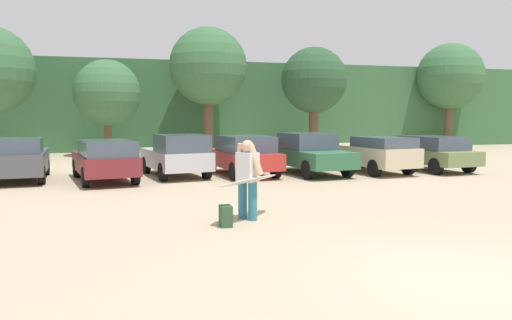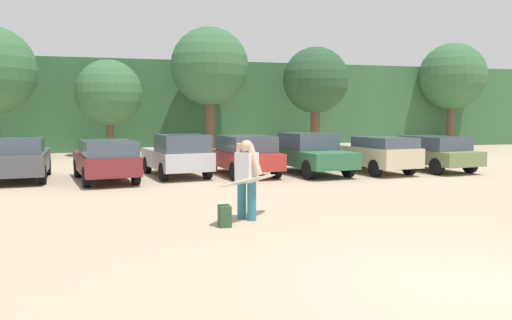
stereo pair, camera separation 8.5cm
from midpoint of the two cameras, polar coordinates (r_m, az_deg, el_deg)
The scene contains 16 objects.
ground_plane at distance 7.91m, azimuth 21.82°, elevation -12.69°, with size 120.00×120.00×0.00m, color tan.
hillside_ridge at distance 38.92m, azimuth -8.87°, elevation 5.98°, with size 108.00×12.00×5.84m, color #38663D.
tree_far_right at distance 29.76m, azimuth -16.64°, elevation 7.30°, with size 3.73×3.73×5.44m.
tree_left at distance 30.86m, azimuth -5.54°, elevation 10.49°, with size 4.68×4.68×7.60m.
tree_center_left at distance 31.99m, azimuth 6.53°, elevation 8.93°, with size 4.12×4.12×6.56m.
tree_right at distance 39.42m, azimuth 21.14°, elevation 8.82°, with size 4.75×4.75×7.49m.
parked_car_dark_gray at distance 19.71m, azimuth -25.58°, elevation 0.13°, with size 2.16×4.38×1.56m.
parked_car_maroon at distance 18.44m, azimuth -16.93°, elevation 0.11°, with size 2.49×4.72×1.49m.
parked_car_silver at distance 19.27m, azimuth -9.11°, elevation 0.56°, with size 2.43×4.29×1.63m.
parked_car_red at distance 19.47m, azimuth -1.60°, elevation 0.65°, with size 2.27×4.40×1.56m.
parked_car_forest_green at distance 20.07m, azimuth 5.86°, elevation 0.80°, with size 2.41×4.64×1.63m.
parked_car_champagne at distance 21.04m, azimuth 12.86°, elevation 0.78°, with size 2.37×4.74×1.48m.
parked_car_olive_green at distance 22.46m, azimuth 18.95°, elevation 0.89°, with size 2.37×4.69×1.46m.
person_adult at distance 11.29m, azimuth -1.19°, elevation -1.70°, with size 0.56×0.76×1.81m.
surfboard_cream at distance 11.31m, azimuth -0.94°, elevation -2.35°, with size 1.99×1.85×0.26m.
backpack_dropped at distance 10.73m, azimuth -3.69°, elevation -6.38°, with size 0.24×0.34×0.45m.
Camera 1 is at (-4.69, -5.93, 2.39)m, focal length 35.19 mm.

